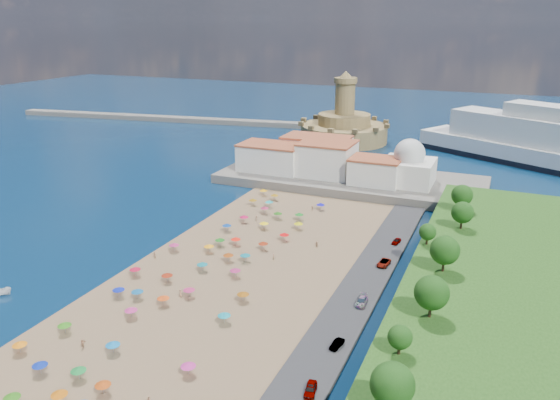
% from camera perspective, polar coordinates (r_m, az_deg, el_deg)
% --- Properties ---
extents(ground, '(700.00, 700.00, 0.00)m').
position_cam_1_polar(ground, '(131.04, -5.94, -6.29)').
color(ground, '#071938').
rests_on(ground, ground).
extents(terrace, '(90.00, 36.00, 3.00)m').
position_cam_1_polar(terrace, '(190.76, 7.34, 2.11)').
color(terrace, '#59544C').
rests_on(terrace, ground).
extents(jetty, '(18.00, 70.00, 2.40)m').
position_cam_1_polar(jetty, '(229.44, 4.48, 4.91)').
color(jetty, '#59544C').
rests_on(jetty, ground).
extents(breakwater, '(199.03, 34.77, 2.60)m').
position_cam_1_polar(breakwater, '(311.76, -10.20, 8.29)').
color(breakwater, '#59544C').
rests_on(breakwater, ground).
extents(waterfront_buildings, '(57.00, 29.00, 11.00)m').
position_cam_1_polar(waterfront_buildings, '(193.46, 3.75, 4.41)').
color(waterfront_buildings, silver).
rests_on(waterfront_buildings, terrace).
extents(domed_building, '(16.00, 16.00, 15.00)m').
position_cam_1_polar(domed_building, '(182.75, 13.30, 3.47)').
color(domed_building, silver).
rests_on(domed_building, terrace).
extents(fortress, '(40.00, 40.00, 32.40)m').
position_cam_1_polar(fortress, '(256.29, 6.69, 7.52)').
color(fortress, olive).
rests_on(fortress, ground).
extents(beach_parasols, '(32.43, 114.54, 2.20)m').
position_cam_1_polar(beach_parasols, '(121.95, -8.83, -7.27)').
color(beach_parasols, gray).
rests_on(beach_parasols, beach).
extents(beachgoers, '(37.31, 100.37, 1.83)m').
position_cam_1_polar(beachgoers, '(124.25, -7.17, -7.21)').
color(beachgoers, tan).
rests_on(beachgoers, beach).
extents(parked_cars, '(2.72, 67.14, 1.40)m').
position_cam_1_polar(parked_cars, '(113.39, 8.87, -9.80)').
color(parked_cars, gray).
rests_on(parked_cars, promenade).
extents(hillside_trees, '(10.71, 104.57, 7.61)m').
position_cam_1_polar(hillside_trees, '(106.48, 15.84, -6.92)').
color(hillside_trees, '#382314').
rests_on(hillside_trees, hillside).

